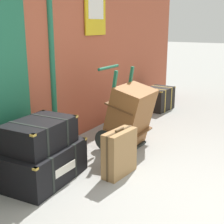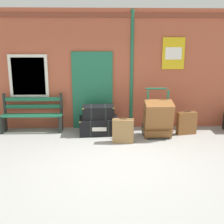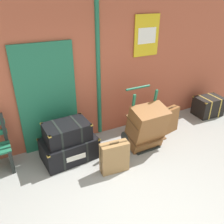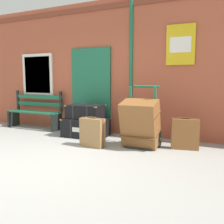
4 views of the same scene
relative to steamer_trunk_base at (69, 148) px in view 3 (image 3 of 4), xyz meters
name	(u,v)px [view 3 (image 3 of 4)]	position (x,y,z in m)	size (l,w,h in m)	color
brick_facade	(65,66)	(0.27, 0.71, 1.39)	(10.40, 0.35, 3.20)	#AD5138
steamer_trunk_base	(69,148)	(0.00, 0.00, 0.00)	(1.06, 0.72, 0.43)	black
steamer_trunk_middle	(67,132)	(-0.01, 0.01, 0.37)	(0.83, 0.59, 0.33)	black
porters_trolley	(141,132)	(1.47, -0.23, 0.06)	(0.71, 0.56, 1.21)	black
large_brown_trunk	(146,127)	(1.47, -0.40, 0.27)	(0.70, 0.64, 0.96)	brown
suitcase_slate	(168,120)	(2.28, -0.13, 0.08)	(0.53, 0.26, 0.63)	brown
suitcase_tan	(114,157)	(0.58, -0.72, 0.07)	(0.51, 0.25, 0.61)	olive
corner_trunk	(208,106)	(3.75, 0.07, 0.03)	(0.73, 0.54, 0.49)	black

